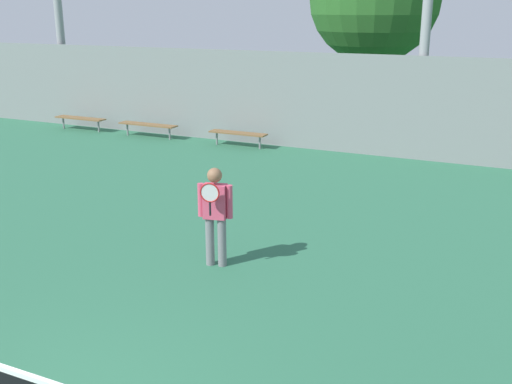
{
  "coord_description": "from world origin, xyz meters",
  "views": [
    {
      "loc": [
        4.08,
        -3.17,
        3.99
      ],
      "look_at": [
        -0.15,
        5.87,
        0.93
      ],
      "focal_mm": 42.0,
      "sensor_mm": 36.0,
      "label": 1
    }
  ],
  "objects_px": {
    "bench_courtside_near": "(148,125)",
    "bench_by_gate": "(238,134)",
    "tennis_player": "(215,211)",
    "bench_adjacent_court": "(80,119)"
  },
  "relations": [
    {
      "from": "tennis_player",
      "to": "bench_by_gate",
      "type": "relative_size",
      "value": 0.9
    },
    {
      "from": "bench_courtside_near",
      "to": "bench_adjacent_court",
      "type": "xyz_separation_m",
      "value": [
        -2.77,
        0.0,
        -0.0
      ]
    },
    {
      "from": "tennis_player",
      "to": "bench_by_gate",
      "type": "xyz_separation_m",
      "value": [
        -3.6,
        7.95,
        -0.53
      ]
    },
    {
      "from": "bench_by_gate",
      "to": "tennis_player",
      "type": "bearing_deg",
      "value": -65.61
    },
    {
      "from": "tennis_player",
      "to": "bench_adjacent_court",
      "type": "height_order",
      "value": "tennis_player"
    },
    {
      "from": "tennis_player",
      "to": "bench_adjacent_court",
      "type": "distance_m",
      "value": 12.5
    },
    {
      "from": "bench_courtside_near",
      "to": "bench_adjacent_court",
      "type": "distance_m",
      "value": 2.77
    },
    {
      "from": "tennis_player",
      "to": "bench_by_gate",
      "type": "height_order",
      "value": "tennis_player"
    },
    {
      "from": "bench_courtside_near",
      "to": "bench_by_gate",
      "type": "distance_m",
      "value": 3.25
    },
    {
      "from": "bench_courtside_near",
      "to": "tennis_player",
      "type": "bearing_deg",
      "value": -49.22
    }
  ]
}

